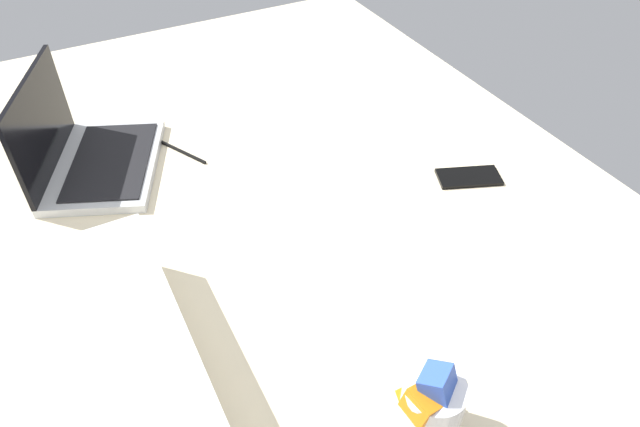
{
  "coord_description": "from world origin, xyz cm",
  "views": [
    {
      "loc": [
        -95.05,
        36.65,
        98.59
      ],
      "look_at": [
        -20.79,
        -2.13,
        24.0
      ],
      "focal_mm": 32.35,
      "sensor_mm": 36.0,
      "label": 1
    }
  ],
  "objects_px": {
    "pillow": "(69,393)",
    "laptop": "(88,153)",
    "snack_cup": "(431,407)",
    "cell_phone": "(469,177)"
  },
  "relations": [
    {
      "from": "pillow",
      "to": "cell_phone",
      "type": "bearing_deg",
      "value": -77.83
    },
    {
      "from": "laptop",
      "to": "pillow",
      "type": "bearing_deg",
      "value": -169.7
    },
    {
      "from": "snack_cup",
      "to": "cell_phone",
      "type": "bearing_deg",
      "value": -44.25
    },
    {
      "from": "snack_cup",
      "to": "pillow",
      "type": "relative_size",
      "value": 0.28
    },
    {
      "from": "pillow",
      "to": "laptop",
      "type": "bearing_deg",
      "value": -12.7
    },
    {
      "from": "laptop",
      "to": "pillow",
      "type": "xyz_separation_m",
      "value": [
        -0.62,
        0.14,
        0.02
      ]
    },
    {
      "from": "laptop",
      "to": "cell_phone",
      "type": "relative_size",
      "value": 2.81
    },
    {
      "from": "cell_phone",
      "to": "pillow",
      "type": "height_order",
      "value": "pillow"
    },
    {
      "from": "cell_phone",
      "to": "pillow",
      "type": "relative_size",
      "value": 0.27
    },
    {
      "from": "laptop",
      "to": "snack_cup",
      "type": "height_order",
      "value": "laptop"
    }
  ]
}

